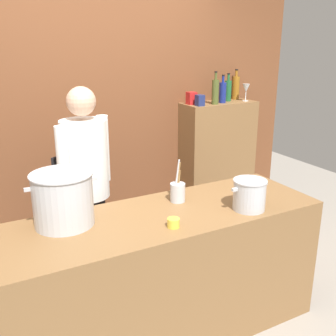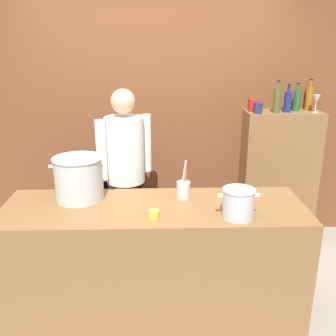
{
  "view_description": "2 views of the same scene",
  "coord_description": "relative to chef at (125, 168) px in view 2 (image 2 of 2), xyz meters",
  "views": [
    {
      "loc": [
        -1.07,
        -2.11,
        1.98
      ],
      "look_at": [
        0.28,
        0.38,
        1.07
      ],
      "focal_mm": 43.16,
      "sensor_mm": 36.0,
      "label": 1
    },
    {
      "loc": [
        0.02,
        -2.54,
        2.05
      ],
      "look_at": [
        0.11,
        0.3,
        1.09
      ],
      "focal_mm": 40.91,
      "sensor_mm": 36.0,
      "label": 2
    }
  ],
  "objects": [
    {
      "name": "stockpot_small",
      "position": [
        0.83,
        -0.89,
        0.04
      ],
      "size": [
        0.28,
        0.22,
        0.2
      ],
      "color": "#B7BABF",
      "rests_on": "prep_counter"
    },
    {
      "name": "wine_bottle_olive",
      "position": [
        1.44,
        0.42,
        0.53
      ],
      "size": [
        0.07,
        0.07,
        0.31
      ],
      "color": "#475123",
      "rests_on": "bar_cabinet"
    },
    {
      "name": "spice_tin_red",
      "position": [
        1.24,
        0.52,
        0.46
      ],
      "size": [
        0.08,
        0.08,
        0.12
      ],
      "primitive_type": "cube",
      "color": "red",
      "rests_on": "bar_cabinet"
    },
    {
      "name": "stockpot_large",
      "position": [
        -0.3,
        -0.53,
        0.1
      ],
      "size": [
        0.43,
        0.37,
        0.32
      ],
      "color": "#B7BABF",
      "rests_on": "prep_counter"
    },
    {
      "name": "utensil_crock",
      "position": [
        0.48,
        -0.55,
        0.01
      ],
      "size": [
        0.1,
        0.1,
        0.3
      ],
      "color": "#B7BABF",
      "rests_on": "prep_counter"
    },
    {
      "name": "brick_back_panel",
      "position": [
        0.26,
        0.71,
        0.54
      ],
      "size": [
        4.4,
        0.1,
        3.0
      ],
      "primitive_type": "cube",
      "color": "brown",
      "rests_on": "ground_plane"
    },
    {
      "name": "wine_bottle_green",
      "position": [
        1.68,
        0.53,
        0.51
      ],
      "size": [
        0.07,
        0.07,
        0.28
      ],
      "color": "#1E592D",
      "rests_on": "bar_cabinet"
    },
    {
      "name": "wine_glass_wide",
      "position": [
        1.83,
        0.44,
        0.53
      ],
      "size": [
        0.07,
        0.07,
        0.17
      ],
      "color": "silver",
      "rests_on": "bar_cabinet"
    },
    {
      "name": "chef",
      "position": [
        0.0,
        0.0,
        0.0
      ],
      "size": [
        0.46,
        0.41,
        1.66
      ],
      "rotation": [
        0.0,
        0.0,
        3.7
      ],
      "color": "black",
      "rests_on": "ground_plane"
    },
    {
      "name": "ground_plane",
      "position": [
        0.26,
        -0.69,
        -0.96
      ],
      "size": [
        8.0,
        8.0,
        0.0
      ],
      "primitive_type": "plane",
      "color": "gray"
    },
    {
      "name": "spice_tin_navy",
      "position": [
        1.26,
        0.4,
        0.46
      ],
      "size": [
        0.07,
        0.07,
        0.1
      ],
      "primitive_type": "cube",
      "color": "navy",
      "rests_on": "bar_cabinet"
    },
    {
      "name": "butter_jar",
      "position": [
        0.26,
        -0.89,
        -0.04
      ],
      "size": [
        0.08,
        0.08,
        0.06
      ],
      "primitive_type": "cylinder",
      "color": "yellow",
      "rests_on": "prep_counter"
    },
    {
      "name": "wine_bottle_amber",
      "position": [
        1.82,
        0.59,
        0.53
      ],
      "size": [
        0.07,
        0.07,
        0.31
      ],
      "color": "#8C5919",
      "rests_on": "bar_cabinet"
    },
    {
      "name": "prep_counter",
      "position": [
        0.26,
        -0.69,
        -0.51
      ],
      "size": [
        2.21,
        0.7,
        0.9
      ],
      "primitive_type": "cube",
      "color": "brown",
      "rests_on": "ground_plane"
    },
    {
      "name": "wine_bottle_cobalt",
      "position": [
        1.56,
        0.46,
        0.51
      ],
      "size": [
        0.07,
        0.07,
        0.27
      ],
      "color": "navy",
      "rests_on": "bar_cabinet"
    },
    {
      "name": "bar_cabinet",
      "position": [
        1.55,
        0.5,
        -0.28
      ],
      "size": [
        0.76,
        0.32,
        1.37
      ],
      "primitive_type": "cube",
      "color": "brown",
      "rests_on": "ground_plane"
    }
  ]
}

